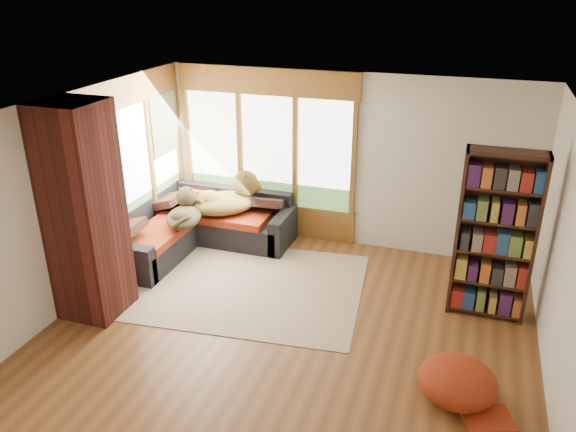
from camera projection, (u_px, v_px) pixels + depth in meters
The scene contains 17 objects.
floor at pixel (290, 329), 6.60m from camera, with size 5.50×5.50×0.00m, color brown.
ceiling at pixel (291, 110), 5.56m from camera, with size 5.50×5.50×0.00m, color white.
wall_back at pixel (344, 161), 8.25m from camera, with size 5.50×0.04×2.60m, color silver.
wall_front at pixel (177, 371), 3.91m from camera, with size 5.50×0.04×2.60m, color silver.
wall_left at pixel (78, 199), 6.89m from camera, with size 0.04×5.00×2.60m, color silver.
wall_right at pixel (568, 268), 5.27m from camera, with size 0.04×5.00×2.60m, color silver.
windows_back at pixel (267, 151), 8.56m from camera, with size 2.82×0.10×1.90m.
windows_left at pixel (134, 166), 7.90m from camera, with size 0.10×2.62×1.90m.
roller_blind at pixel (164, 124), 8.45m from camera, with size 0.03×0.72×0.90m, color #697955.
brick_chimney at pixel (84, 213), 6.48m from camera, with size 0.70×0.70×2.60m, color #471914.
sectional_sofa at pixel (204, 227), 8.52m from camera, with size 2.20×2.20×0.80m.
area_rug at pixel (246, 285), 7.51m from camera, with size 3.06×2.34×0.01m, color beige.
bookshelf at pixel (495, 237), 6.50m from camera, with size 0.89×0.30×2.07m.
pouf at pixel (458, 381), 5.43m from camera, with size 0.76×0.76×0.41m, color #992E12.
dog_tan at pixel (229, 193), 8.40m from camera, with size 1.14×1.07×0.56m.
dog_brindle at pixel (184, 208), 8.05m from camera, with size 0.68×0.87×0.43m.
throw_pillows at pixel (209, 194), 8.45m from camera, with size 1.98×1.68×0.45m.
Camera 1 is at (1.74, -5.24, 3.84)m, focal length 35.00 mm.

